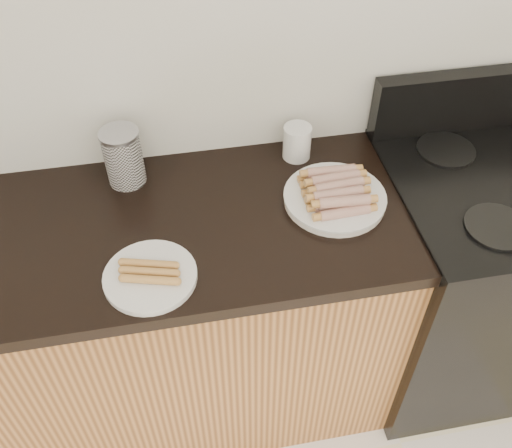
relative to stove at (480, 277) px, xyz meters
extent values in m
cube|color=silver|center=(-0.78, 0.32, 0.84)|extent=(4.00, 0.04, 2.60)
cube|color=#B0743D|center=(-1.48, 0.01, -0.03)|extent=(2.20, 0.59, 0.86)
cube|color=black|center=(-1.48, 0.01, 0.42)|extent=(2.20, 0.62, 0.04)
cube|color=black|center=(0.00, 0.00, -0.01)|extent=(0.76, 0.65, 0.90)
cube|color=black|center=(0.00, 0.28, 0.55)|extent=(0.76, 0.06, 0.20)
cylinder|color=black|center=(-0.17, -0.17, 0.46)|extent=(0.18, 0.18, 0.01)
cylinder|color=black|center=(-0.17, 0.17, 0.46)|extent=(0.18, 0.18, 0.01)
cylinder|color=white|center=(-0.57, 0.02, 0.45)|extent=(0.34, 0.34, 0.02)
cylinder|color=white|center=(-1.10, -0.17, 0.45)|extent=(0.31, 0.31, 0.02)
cylinder|color=maroon|center=(-0.57, -0.06, 0.48)|extent=(0.14, 0.03, 0.03)
cylinder|color=maroon|center=(-0.57, -0.03, 0.48)|extent=(0.14, 0.03, 0.03)
cylinder|color=maroon|center=(-0.57, 0.01, 0.48)|extent=(0.14, 0.03, 0.03)
cylinder|color=maroon|center=(-0.57, 0.04, 0.48)|extent=(0.14, 0.03, 0.03)
cylinder|color=maroon|center=(-0.57, 0.07, 0.48)|extent=(0.14, 0.03, 0.03)
cylinder|color=maroon|center=(-0.57, 0.10, 0.48)|extent=(0.14, 0.03, 0.03)
cylinder|color=maroon|center=(-0.57, -0.04, 0.50)|extent=(0.14, 0.03, 0.03)
cylinder|color=maroon|center=(-0.57, -0.01, 0.50)|extent=(0.14, 0.03, 0.03)
cylinder|color=maroon|center=(-0.57, 0.02, 0.50)|extent=(0.14, 0.03, 0.03)
cylinder|color=maroon|center=(-0.57, 0.06, 0.50)|extent=(0.14, 0.03, 0.03)
cylinder|color=maroon|center=(-0.57, 0.09, 0.50)|extent=(0.14, 0.03, 0.03)
cylinder|color=orange|center=(-1.10, -0.19, 0.47)|extent=(0.14, 0.06, 0.02)
cylinder|color=orange|center=(-1.10, -0.17, 0.47)|extent=(0.14, 0.06, 0.02)
cylinder|color=orange|center=(-1.10, -0.14, 0.47)|extent=(0.14, 0.06, 0.02)
cylinder|color=white|center=(-1.15, 0.23, 0.53)|extent=(0.11, 0.11, 0.16)
cylinder|color=silver|center=(-1.15, 0.23, 0.61)|extent=(0.11, 0.11, 0.01)
cylinder|color=white|center=(-0.63, 0.24, 0.50)|extent=(0.10, 0.10, 0.11)
camera|label=1|loc=(-1.01, -1.10, 1.57)|focal=40.00mm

